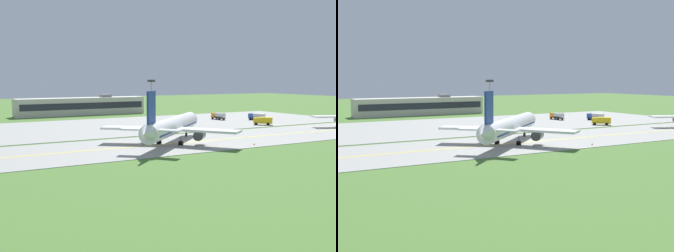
% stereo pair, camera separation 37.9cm
% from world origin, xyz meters
% --- Properties ---
extents(ground_plane, '(500.00, 500.00, 0.00)m').
position_xyz_m(ground_plane, '(0.00, 0.00, 0.00)').
color(ground_plane, '#47702D').
extents(taxiway_strip, '(240.00, 28.00, 0.10)m').
position_xyz_m(taxiway_strip, '(0.00, 0.00, 0.05)').
color(taxiway_strip, gray).
rests_on(taxiway_strip, ground).
extents(apron_pad, '(140.00, 52.00, 0.10)m').
position_xyz_m(apron_pad, '(10.00, 42.00, 0.05)').
color(apron_pad, gray).
rests_on(apron_pad, ground).
extents(taxiway_centreline, '(220.00, 0.60, 0.01)m').
position_xyz_m(taxiway_centreline, '(0.00, 0.00, 0.11)').
color(taxiway_centreline, yellow).
rests_on(taxiway_centreline, taxiway_strip).
extents(airplane_lead, '(31.83, 30.60, 12.70)m').
position_xyz_m(airplane_lead, '(-7.13, -0.38, 4.13)').
color(airplane_lead, white).
rests_on(airplane_lead, ground).
extents(service_truck_baggage, '(5.62, 5.76, 2.60)m').
position_xyz_m(service_truck_baggage, '(39.72, 20.88, 1.53)').
color(service_truck_baggage, yellow).
rests_on(service_truck_baggage, ground).
extents(service_truck_fuel, '(4.28, 6.32, 2.65)m').
position_xyz_m(service_truck_fuel, '(48.92, 34.37, 1.53)').
color(service_truck_fuel, '#264CA5').
rests_on(service_truck_fuel, ground).
extents(service_truck_catering, '(2.73, 6.15, 2.65)m').
position_xyz_m(service_truck_catering, '(38.26, 43.10, 1.53)').
color(service_truck_catering, orange).
rests_on(service_truck_catering, ground).
extents(terminal_building, '(53.45, 8.42, 8.33)m').
position_xyz_m(terminal_building, '(2.20, 88.63, 3.59)').
color(terminal_building, beige).
rests_on(terminal_building, ground).
extents(apron_light_mast, '(2.40, 0.50, 14.70)m').
position_xyz_m(apron_light_mast, '(4.32, 31.20, 9.33)').
color(apron_light_mast, gray).
rests_on(apron_light_mast, ground).
extents(traffic_cone_near_edge, '(0.44, 0.44, 0.60)m').
position_xyz_m(traffic_cone_near_edge, '(8.04, -11.46, 0.30)').
color(traffic_cone_near_edge, orange).
rests_on(traffic_cone_near_edge, ground).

